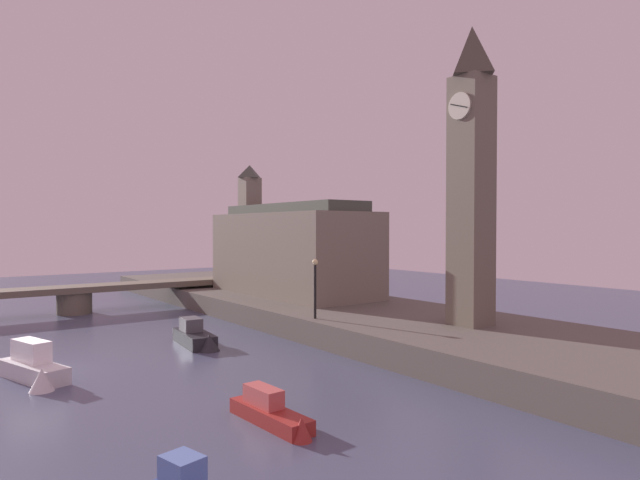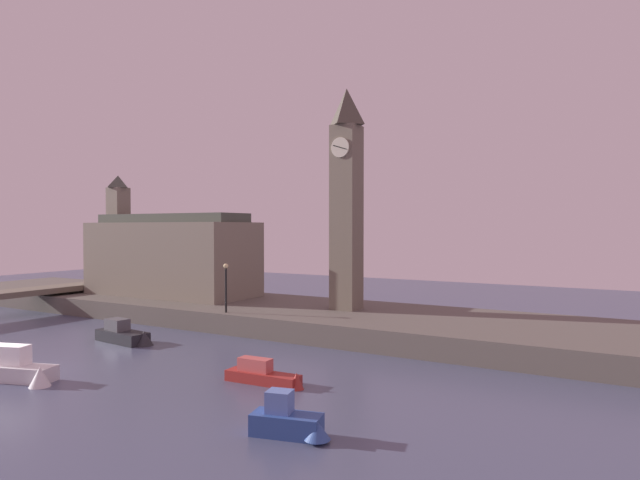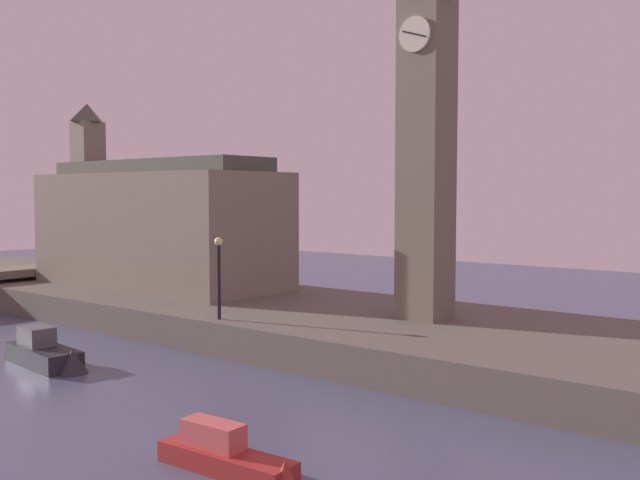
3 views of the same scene
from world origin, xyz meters
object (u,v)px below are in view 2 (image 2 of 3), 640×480
object	(u,v)px
clock_tower	(346,196)
streetlamp	(226,282)
boat_dinghy_red	(268,376)
boat_tour_blue	(291,422)
boat_ferry_white	(17,369)
parliament_hall	(170,255)
boat_barge_dark	(127,335)

from	to	relation	value
clock_tower	streetlamp	xyz separation A→B (m)	(-6.93, -5.83, -6.37)
boat_dinghy_red	boat_tour_blue	bearing A→B (deg)	-47.66
boat_ferry_white	boat_tour_blue	world-z (taller)	boat_ferry_white
parliament_hall	streetlamp	world-z (taller)	parliament_hall
parliament_hall	boat_barge_dark	distance (m)	15.04
clock_tower	boat_tour_blue	world-z (taller)	clock_tower
boat_ferry_white	boat_tour_blue	bearing A→B (deg)	2.87
boat_ferry_white	streetlamp	bearing A→B (deg)	86.34
boat_ferry_white	boat_barge_dark	size ratio (longest dim) A/B	1.04
parliament_hall	boat_dinghy_red	distance (m)	26.90
boat_dinghy_red	streetlamp	bearing A→B (deg)	138.29
boat_ferry_white	boat_dinghy_red	xyz separation A→B (m)	(11.28, 5.87, -0.21)
boat_ferry_white	boat_barge_dark	bearing A→B (deg)	105.78
clock_tower	parliament_hall	size ratio (longest dim) A/B	1.04
streetlamp	parliament_hall	bearing A→B (deg)	153.39
boat_tour_blue	clock_tower	bearing A→B (deg)	111.73
clock_tower	boat_barge_dark	bearing A→B (deg)	-131.26
boat_barge_dark	clock_tower	bearing A→B (deg)	48.74
clock_tower	boat_barge_dark	size ratio (longest dim) A/B	3.38
clock_tower	parliament_hall	distance (m)	19.11
streetlamp	boat_ferry_white	bearing A→B (deg)	-93.66
clock_tower	streetlamp	size ratio (longest dim) A/B	4.66
parliament_hall	boat_dinghy_red	world-z (taller)	parliament_hall
clock_tower	boat_dinghy_red	world-z (taller)	clock_tower
boat_ferry_white	clock_tower	bearing A→B (deg)	69.30
parliament_hall	boat_ferry_white	size ratio (longest dim) A/B	3.15
boat_dinghy_red	clock_tower	bearing A→B (deg)	102.70
parliament_hall	boat_tour_blue	size ratio (longest dim) A/B	4.89
streetlamp	boat_barge_dark	size ratio (longest dim) A/B	0.73
boat_barge_dark	boat_dinghy_red	bearing A→B (deg)	-12.74
clock_tower	boat_ferry_white	bearing A→B (deg)	-110.70
boat_tour_blue	boat_barge_dark	distance (m)	20.18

